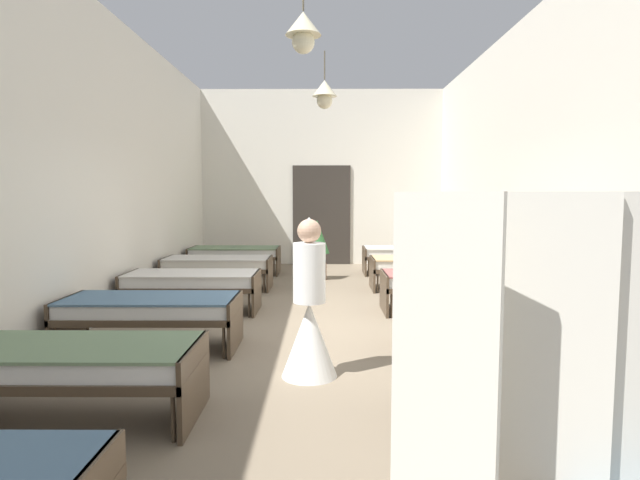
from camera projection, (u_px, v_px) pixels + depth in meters
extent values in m
cube|color=#7A6B56|center=(320.00, 331.00, 6.58)|extent=(6.40, 12.83, 0.10)
cube|color=silver|center=(322.00, 178.00, 12.59)|extent=(6.20, 0.20, 4.22)
cube|color=silver|center=(79.00, 161.00, 6.42)|extent=(0.20, 12.23, 4.22)
cube|color=silver|center=(562.00, 161.00, 6.38)|extent=(0.20, 12.23, 4.22)
cube|color=#2D2823|center=(322.00, 215.00, 12.55)|extent=(1.40, 0.06, 2.40)
cone|color=beige|center=(303.00, 23.00, 6.25)|extent=(0.44, 0.44, 0.28)
sphere|color=beige|center=(303.00, 42.00, 6.27)|extent=(0.28, 0.28, 0.28)
cylinder|color=brown|center=(325.00, 65.00, 9.08)|extent=(0.02, 0.02, 0.49)
cone|color=beige|center=(325.00, 88.00, 9.11)|extent=(0.44, 0.44, 0.28)
sphere|color=beige|center=(325.00, 101.00, 9.13)|extent=(0.28, 0.28, 0.28)
cylinder|color=#473828|center=(173.00, 418.00, 3.52)|extent=(0.03, 0.03, 0.34)
cylinder|color=#473828|center=(199.00, 380.00, 4.23)|extent=(0.03, 0.03, 0.34)
cube|color=#473828|center=(71.00, 371.00, 3.86)|extent=(1.90, 0.84, 0.07)
cube|color=#473828|center=(195.00, 382.00, 3.86)|extent=(0.04, 0.84, 0.57)
cube|color=white|center=(70.00, 357.00, 3.85)|extent=(1.82, 0.78, 0.14)
cube|color=slate|center=(70.00, 346.00, 3.85)|extent=(1.86, 0.82, 0.02)
cylinder|color=#473828|center=(461.00, 419.00, 3.50)|extent=(0.03, 0.03, 0.34)
cylinder|color=#473828|center=(438.00, 381.00, 4.22)|extent=(0.03, 0.03, 0.34)
cube|color=#473828|center=(566.00, 372.00, 3.84)|extent=(1.90, 0.84, 0.07)
cube|color=#473828|center=(441.00, 383.00, 3.85)|extent=(0.04, 0.84, 0.57)
cube|color=white|center=(566.00, 358.00, 3.83)|extent=(1.82, 0.78, 0.14)
cube|color=#9E9E93|center=(567.00, 347.00, 3.82)|extent=(1.86, 0.82, 0.02)
cylinder|color=#473828|center=(56.00, 342.00, 5.33)|extent=(0.03, 0.03, 0.34)
cylinder|color=#473828|center=(88.00, 325.00, 6.04)|extent=(0.03, 0.03, 0.34)
cylinder|color=#473828|center=(224.00, 343.00, 5.31)|extent=(0.03, 0.03, 0.34)
cylinder|color=#473828|center=(236.00, 325.00, 6.03)|extent=(0.03, 0.03, 0.34)
cube|color=#473828|center=(151.00, 315.00, 5.66)|extent=(1.90, 0.84, 0.07)
cube|color=#473828|center=(67.00, 323.00, 5.67)|extent=(0.04, 0.84, 0.57)
cube|color=#473828|center=(235.00, 323.00, 5.66)|extent=(0.04, 0.84, 0.57)
cube|color=white|center=(151.00, 305.00, 5.65)|extent=(1.82, 0.78, 0.14)
cube|color=slate|center=(150.00, 298.00, 5.64)|extent=(1.86, 0.82, 0.02)
cylinder|color=#473828|center=(414.00, 343.00, 5.30)|extent=(0.03, 0.03, 0.34)
cylinder|color=#473828|center=(404.00, 325.00, 6.02)|extent=(0.03, 0.03, 0.34)
cylinder|color=#473828|center=(584.00, 343.00, 5.29)|extent=(0.03, 0.03, 0.34)
cylinder|color=#473828|center=(553.00, 326.00, 6.01)|extent=(0.03, 0.03, 0.34)
cube|color=#473828|center=(489.00, 315.00, 5.64)|extent=(1.90, 0.84, 0.07)
cube|color=#473828|center=(403.00, 323.00, 5.65)|extent=(0.04, 0.84, 0.57)
cube|color=#473828|center=(573.00, 323.00, 5.64)|extent=(0.04, 0.84, 0.57)
cube|color=white|center=(489.00, 306.00, 5.63)|extent=(1.82, 0.78, 0.14)
cube|color=#9E9E93|center=(489.00, 299.00, 5.62)|extent=(1.86, 0.82, 0.02)
cylinder|color=#473828|center=(123.00, 305.00, 7.12)|extent=(0.03, 0.03, 0.34)
cylinder|color=#473828|center=(142.00, 295.00, 7.84)|extent=(0.03, 0.03, 0.34)
cylinder|color=#473828|center=(249.00, 305.00, 7.11)|extent=(0.03, 0.03, 0.34)
cylinder|color=#473828|center=(256.00, 295.00, 7.83)|extent=(0.03, 0.03, 0.34)
cube|color=#473828|center=(192.00, 286.00, 7.46)|extent=(1.90, 0.84, 0.07)
cube|color=#473828|center=(129.00, 292.00, 7.47)|extent=(0.04, 0.84, 0.57)
cube|color=#473828|center=(257.00, 292.00, 7.46)|extent=(0.04, 0.84, 0.57)
cube|color=white|center=(192.00, 279.00, 7.45)|extent=(1.82, 0.78, 0.14)
cube|color=beige|center=(192.00, 273.00, 7.44)|extent=(1.86, 0.82, 0.02)
cylinder|color=#473828|center=(391.00, 306.00, 7.10)|extent=(0.03, 0.03, 0.34)
cylinder|color=#473828|center=(385.00, 295.00, 7.82)|extent=(0.03, 0.03, 0.34)
cylinder|color=#473828|center=(518.00, 306.00, 7.09)|extent=(0.03, 0.03, 0.34)
cylinder|color=#473828|center=(500.00, 296.00, 7.81)|extent=(0.03, 0.03, 0.34)
cube|color=#473828|center=(449.00, 286.00, 7.43)|extent=(1.90, 0.84, 0.07)
cube|color=#473828|center=(384.00, 292.00, 7.45)|extent=(0.04, 0.84, 0.57)
cube|color=#473828|center=(513.00, 292.00, 7.44)|extent=(0.04, 0.84, 0.57)
cube|color=white|center=(449.00, 279.00, 7.43)|extent=(1.82, 0.78, 0.14)
cube|color=#8C4C47|center=(449.00, 273.00, 7.42)|extent=(1.86, 0.82, 0.02)
cylinder|color=#473828|center=(164.00, 283.00, 8.92)|extent=(0.03, 0.03, 0.34)
cylinder|color=#473828|center=(176.00, 276.00, 9.64)|extent=(0.03, 0.03, 0.34)
cylinder|color=#473828|center=(264.00, 283.00, 8.91)|extent=(0.03, 0.03, 0.34)
cylinder|color=#473828|center=(268.00, 277.00, 9.63)|extent=(0.03, 0.03, 0.34)
cube|color=#473828|center=(218.00, 268.00, 9.26)|extent=(1.90, 0.84, 0.07)
cube|color=#473828|center=(166.00, 273.00, 9.27)|extent=(0.04, 0.84, 0.57)
cube|color=#473828|center=(270.00, 273.00, 9.26)|extent=(0.04, 0.84, 0.57)
cube|color=silver|center=(218.00, 263.00, 9.25)|extent=(1.82, 0.78, 0.14)
cube|color=beige|center=(218.00, 258.00, 9.24)|extent=(1.86, 0.82, 0.02)
cylinder|color=#473828|center=(378.00, 283.00, 8.90)|extent=(0.03, 0.03, 0.34)
cylinder|color=#473828|center=(374.00, 277.00, 9.61)|extent=(0.03, 0.03, 0.34)
cylinder|color=#473828|center=(479.00, 283.00, 8.89)|extent=(0.03, 0.03, 0.34)
cylinder|color=#473828|center=(467.00, 277.00, 9.60)|extent=(0.03, 0.03, 0.34)
cube|color=#473828|center=(424.00, 269.00, 9.23)|extent=(1.90, 0.84, 0.07)
cube|color=#473828|center=(372.00, 273.00, 9.25)|extent=(0.04, 0.84, 0.57)
cube|color=#473828|center=(476.00, 273.00, 9.23)|extent=(0.04, 0.84, 0.57)
cube|color=silver|center=(424.00, 263.00, 9.22)|extent=(1.82, 0.78, 0.14)
cube|color=tan|center=(424.00, 258.00, 9.22)|extent=(1.86, 0.82, 0.02)
cylinder|color=#473828|center=(190.00, 268.00, 10.72)|extent=(0.03, 0.03, 0.34)
cylinder|color=#473828|center=(199.00, 264.00, 11.44)|extent=(0.03, 0.03, 0.34)
cylinder|color=#473828|center=(274.00, 268.00, 10.71)|extent=(0.03, 0.03, 0.34)
cylinder|color=#473828|center=(277.00, 264.00, 11.42)|extent=(0.03, 0.03, 0.34)
cube|color=#473828|center=(235.00, 256.00, 11.05)|extent=(1.90, 0.84, 0.07)
cube|color=#473828|center=(192.00, 260.00, 11.07)|extent=(0.04, 0.84, 0.57)
cube|color=#473828|center=(278.00, 261.00, 11.06)|extent=(0.04, 0.84, 0.57)
cube|color=white|center=(235.00, 252.00, 11.04)|extent=(1.82, 0.78, 0.14)
cube|color=slate|center=(235.00, 248.00, 11.04)|extent=(1.86, 0.82, 0.02)
cylinder|color=#473828|center=(368.00, 268.00, 10.69)|extent=(0.03, 0.03, 0.34)
cylinder|color=#473828|center=(366.00, 264.00, 11.41)|extent=(0.03, 0.03, 0.34)
cylinder|color=#473828|center=(452.00, 268.00, 10.68)|extent=(0.03, 0.03, 0.34)
cylinder|color=#473828|center=(444.00, 264.00, 11.40)|extent=(0.03, 0.03, 0.34)
cube|color=#473828|center=(408.00, 257.00, 11.03)|extent=(1.90, 0.84, 0.07)
cube|color=#473828|center=(364.00, 261.00, 11.04)|extent=(0.04, 0.84, 0.57)
cube|color=#473828|center=(451.00, 261.00, 11.03)|extent=(0.04, 0.84, 0.57)
cube|color=white|center=(408.00, 252.00, 11.02)|extent=(1.82, 0.78, 0.14)
cube|color=beige|center=(408.00, 248.00, 11.01)|extent=(1.86, 0.82, 0.02)
cone|color=white|center=(309.00, 339.00, 4.79)|extent=(0.52, 0.52, 0.70)
cylinder|color=white|center=(309.00, 273.00, 4.74)|extent=(0.30, 0.30, 0.55)
sphere|color=tan|center=(309.00, 231.00, 4.71)|extent=(0.22, 0.22, 0.22)
cone|color=white|center=(309.00, 223.00, 4.70)|extent=(0.18, 0.18, 0.10)
cylinder|color=brown|center=(317.00, 271.00, 10.35)|extent=(0.37, 0.37, 0.33)
cylinder|color=brown|center=(317.00, 258.00, 10.33)|extent=(0.06, 0.06, 0.20)
cone|color=#2D6633|center=(317.00, 237.00, 10.29)|extent=(0.50, 0.50, 0.66)
cube|color=silver|center=(442.00, 423.00, 1.90)|extent=(0.34, 0.29, 1.70)
cube|color=silver|center=(549.00, 416.00, 1.96)|extent=(0.40, 0.19, 1.70)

